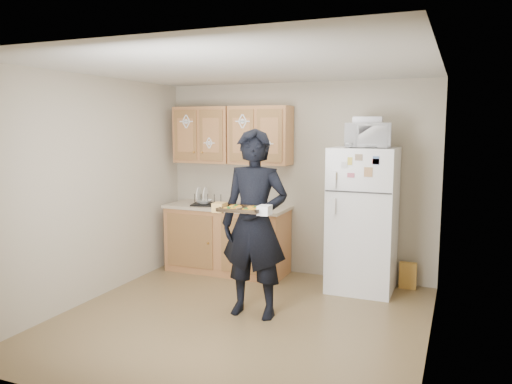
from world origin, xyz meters
TOP-DOWN VIEW (x-y plane):
  - floor at (0.00, 0.00)m, footprint 3.60×3.60m
  - ceiling at (0.00, 0.00)m, footprint 3.60×3.60m
  - wall_back at (0.00, 1.80)m, footprint 3.60×0.04m
  - wall_front at (0.00, -1.80)m, footprint 3.60×0.04m
  - wall_left at (-1.80, 0.00)m, footprint 0.04×3.60m
  - wall_right at (1.80, 0.00)m, footprint 0.04×3.60m
  - refrigerator at (0.95, 1.43)m, footprint 0.75×0.70m
  - base_cabinet at (-0.85, 1.48)m, footprint 1.60×0.60m
  - countertop at (-0.85, 1.48)m, footprint 1.64×0.64m
  - upper_cab_left at (-1.25, 1.61)m, footprint 0.80×0.33m
  - upper_cab_right at (-0.43, 1.61)m, footprint 0.80×0.33m
  - cereal_box at (1.47, 1.67)m, footprint 0.20×0.07m
  - person at (0.08, 0.19)m, footprint 0.71×0.48m
  - baking_tray at (0.07, -0.11)m, footprint 0.41×0.31m
  - pizza_front_left at (-0.02, -0.18)m, footprint 0.14×0.14m
  - pizza_front_right at (0.17, -0.18)m, footprint 0.14×0.14m
  - pizza_back_left at (-0.02, -0.04)m, footprint 0.14×0.14m
  - pizza_back_right at (0.17, -0.04)m, footprint 0.14×0.14m
  - microwave at (0.99, 1.38)m, footprint 0.55×0.41m
  - foil_pan at (0.98, 1.41)m, footprint 0.34×0.25m
  - dish_rack at (-1.10, 1.41)m, footprint 0.46×0.38m
  - bowl at (-1.16, 1.41)m, footprint 0.22×0.22m
  - soap_bottle at (-0.27, 1.35)m, footprint 0.11×0.11m

SIDE VIEW (x-z plane):
  - floor at x=0.00m, z-range 0.00..0.00m
  - cereal_box at x=1.47m, z-range 0.00..0.32m
  - base_cabinet at x=-0.85m, z-range 0.00..0.86m
  - refrigerator at x=0.95m, z-range 0.00..1.70m
  - countertop at x=-0.85m, z-range 0.86..0.90m
  - bowl at x=-1.16m, z-range 0.92..0.97m
  - person at x=0.08m, z-range 0.00..1.92m
  - dish_rack at x=-1.10m, z-range 0.90..1.06m
  - soap_bottle at x=-0.27m, z-range 0.90..1.10m
  - baking_tray at x=0.07m, z-range 1.13..1.17m
  - pizza_front_left at x=-0.02m, z-range 1.16..1.18m
  - pizza_front_right at x=0.17m, z-range 1.16..1.18m
  - pizza_back_left at x=-0.02m, z-range 1.16..1.18m
  - pizza_back_right at x=0.17m, z-range 1.16..1.18m
  - wall_back at x=0.00m, z-range 0.00..2.50m
  - wall_front at x=0.00m, z-range 0.00..2.50m
  - wall_left at x=-1.80m, z-range 0.00..2.50m
  - wall_right at x=1.80m, z-range 0.00..2.50m
  - upper_cab_left at x=-1.25m, z-range 1.45..2.20m
  - upper_cab_right at x=-0.43m, z-range 1.45..2.20m
  - microwave at x=0.99m, z-range 1.70..1.98m
  - foil_pan at x=0.98m, z-range 1.98..2.05m
  - ceiling at x=0.00m, z-range 2.50..2.50m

